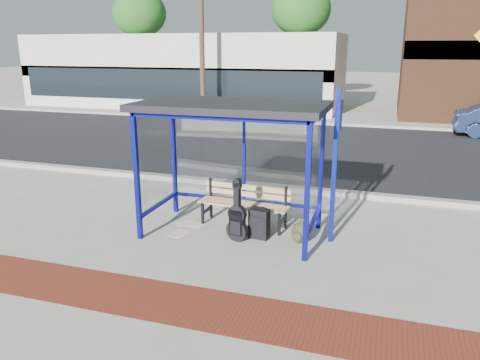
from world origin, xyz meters
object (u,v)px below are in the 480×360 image
(backpack, at_px, (300,233))
(suitcase, at_px, (259,224))
(bench, at_px, (245,202))
(guitar_bag, at_px, (237,220))

(backpack, bearing_deg, suitcase, -158.89)
(bench, xyz_separation_m, suitcase, (0.45, -0.55, -0.19))
(bench, height_order, suitcase, bench)
(suitcase, xyz_separation_m, backpack, (0.74, 0.02, -0.09))
(suitcase, bearing_deg, bench, 135.26)
(guitar_bag, height_order, backpack, guitar_bag)
(bench, distance_m, backpack, 1.33)
(bench, relative_size, suitcase, 2.96)
(bench, xyz_separation_m, backpack, (1.19, -0.53, -0.28))
(bench, bearing_deg, backpack, -19.77)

